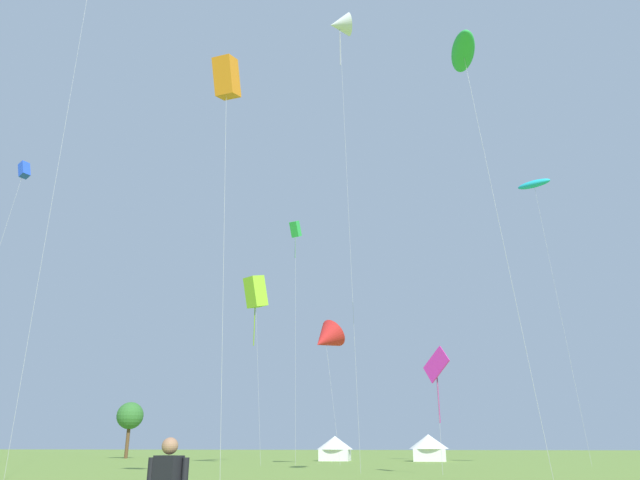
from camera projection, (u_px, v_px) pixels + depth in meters
kite_green_box at (295, 230)px, 56.61m from camera, size 1.09×1.63×22.22m
kite_blue_box at (24, 171)px, 46.72m from camera, size 2.48×2.00×23.13m
kite_red_delta at (326, 339)px, 52.96m from camera, size 4.30×4.32×12.45m
kite_magenta_diamond at (436, 367)px, 35.85m from camera, size 1.60×2.04×7.49m
kite_orange_box at (227, 78)px, 30.58m from camera, size 1.75×1.76×20.92m
kite_green_parafoil at (463, 52)px, 32.32m from camera, size 2.61×3.61×22.71m
kite_cyan_parafoil at (534, 184)px, 56.94m from camera, size 3.37×3.11×26.19m
kite_white_delta at (340, 25)px, 47.41m from camera, size 2.37×2.35×34.90m
kite_lime_box at (256, 292)px, 54.56m from camera, size 2.49×2.49×16.68m
festival_tent_left at (335, 447)px, 62.23m from camera, size 3.86×3.86×2.51m
festival_tent_right at (429, 446)px, 60.74m from camera, size 4.08×4.08×2.65m
tree_distant_left at (130, 416)px, 74.81m from camera, size 3.35×3.35×6.82m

